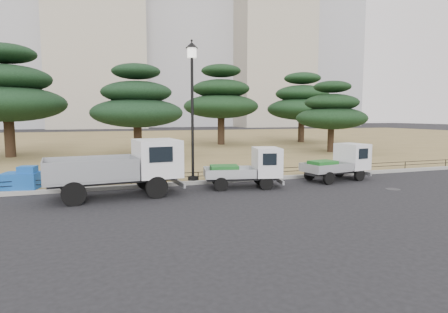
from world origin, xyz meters
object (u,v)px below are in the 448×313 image
object	(u,v)px
street_lamp	(192,88)
tarp_pile	(22,180)
truck_kei_rear	(340,162)
truck_kei_front	(249,168)
truck_large	(123,165)

from	to	relation	value
street_lamp	tarp_pile	world-z (taller)	street_lamp
truck_kei_rear	tarp_pile	world-z (taller)	truck_kei_rear
truck_kei_front	truck_large	bearing A→B (deg)	-167.84
street_lamp	tarp_pile	xyz separation A→B (m)	(-7.10, 0.30, -3.83)
truck_kei_front	street_lamp	distance (m)	4.41
truck_kei_front	street_lamp	size ratio (longest dim) A/B	0.56
truck_kei_front	tarp_pile	distance (m)	9.39
truck_large	truck_kei_rear	bearing A→B (deg)	-3.21
truck_kei_front	street_lamp	xyz separation A→B (m)	(-2.06, 1.73, 3.49)
street_lamp	truck_large	bearing A→B (deg)	-150.68
tarp_pile	truck_kei_front	bearing A→B (deg)	-12.49
truck_kei_rear	street_lamp	xyz separation A→B (m)	(-6.94, 1.42, 3.49)
truck_kei_front	truck_kei_rear	xyz separation A→B (m)	(4.88, 0.31, 0.01)
truck_kei_rear	tarp_pile	xyz separation A→B (m)	(-14.04, 1.72, -0.35)
truck_kei_front	tarp_pile	size ratio (longest dim) A/B	2.19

